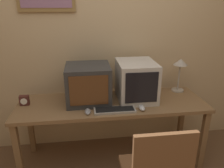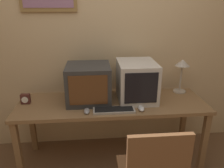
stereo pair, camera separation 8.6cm
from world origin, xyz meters
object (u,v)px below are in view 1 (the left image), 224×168
object	(u,v)px
keyboard_main	(115,110)
desk_clock	(24,100)
mouse_near_keyboard	(142,108)
desk_lamp	(180,67)
monitor_right	(136,81)
mouse_far_corner	(88,111)
monitor_left	(88,84)

from	to	relation	value
keyboard_main	desk_clock	bearing A→B (deg)	164.08
desk_clock	keyboard_main	bearing A→B (deg)	-15.92
mouse_near_keyboard	desk_lamp	world-z (taller)	desk_lamp
monitor_right	desk_lamp	bearing A→B (deg)	14.69
desk_lamp	mouse_far_corner	bearing A→B (deg)	-158.41
mouse_near_keyboard	desk_lamp	bearing A→B (deg)	37.85
monitor_right	mouse_far_corner	xyz separation A→B (m)	(-0.53, -0.28, -0.19)
mouse_near_keyboard	desk_clock	world-z (taller)	desk_clock
monitor_left	monitor_right	world-z (taller)	monitor_right
keyboard_main	desk_lamp	size ratio (longest dim) A/B	1.03
mouse_near_keyboard	mouse_far_corner	distance (m)	0.53
mouse_near_keyboard	mouse_far_corner	bearing A→B (deg)	-179.99
keyboard_main	desk_lamp	distance (m)	0.96
keyboard_main	mouse_near_keyboard	size ratio (longest dim) A/B	3.78
monitor_right	mouse_far_corner	size ratio (longest dim) A/B	4.06
monitor_left	desk_clock	xyz separation A→B (m)	(-0.66, -0.02, -0.14)
mouse_far_corner	desk_clock	bearing A→B (deg)	157.70
monitor_right	desk_lamp	xyz separation A→B (m)	(0.55, 0.14, 0.09)
keyboard_main	desk_clock	size ratio (longest dim) A/B	3.92
keyboard_main	mouse_near_keyboard	world-z (taller)	mouse_near_keyboard
mouse_far_corner	keyboard_main	bearing A→B (deg)	1.26
mouse_far_corner	monitor_left	bearing A→B (deg)	85.81
keyboard_main	desk_clock	world-z (taller)	desk_clock
monitor_right	keyboard_main	bearing A→B (deg)	-134.34
desk_lamp	monitor_right	bearing A→B (deg)	-165.31
mouse_near_keyboard	desk_clock	bearing A→B (deg)	167.38
mouse_far_corner	desk_lamp	world-z (taller)	desk_lamp
monitor_right	desk_clock	bearing A→B (deg)	-178.93
desk_lamp	mouse_near_keyboard	bearing A→B (deg)	-142.15
monitor_left	desk_lamp	distance (m)	1.07
mouse_near_keyboard	mouse_far_corner	size ratio (longest dim) A/B	0.91
monitor_right	desk_lamp	distance (m)	0.57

